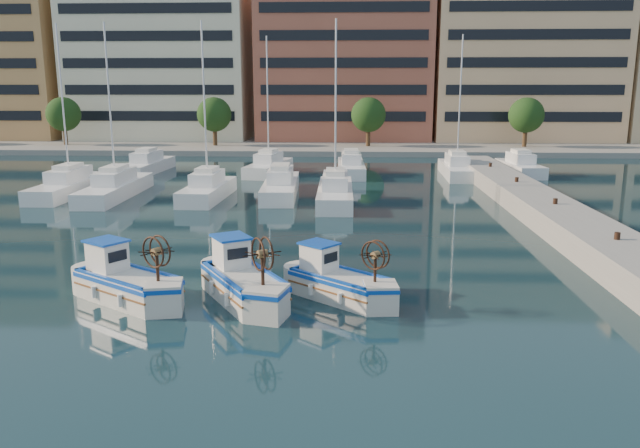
# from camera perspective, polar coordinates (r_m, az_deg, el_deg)

# --- Properties ---
(ground) EXTENTS (300.00, 300.00, 0.00)m
(ground) POSITION_cam_1_polar(r_m,az_deg,el_deg) (21.11, -2.54, -8.10)
(ground) COLOR #18343E
(ground) RESTS_ON ground
(quay) EXTENTS (3.00, 60.00, 1.20)m
(quay) POSITION_cam_1_polar(r_m,az_deg,el_deg) (30.60, 23.99, -1.49)
(quay) COLOR gray
(quay) RESTS_ON ground
(waterfront) EXTENTS (180.00, 40.00, 25.60)m
(waterfront) POSITION_cam_1_polar(r_m,az_deg,el_deg) (85.12, 7.95, 14.84)
(waterfront) COLOR gray
(waterfront) RESTS_ON ground
(yacht_marina) EXTENTS (36.65, 22.92, 11.50)m
(yacht_marina) POSITION_cam_1_polar(r_m,az_deg,el_deg) (47.93, -4.17, 4.18)
(yacht_marina) COLOR white
(yacht_marina) RESTS_ON ground
(fishing_boat_a) EXTENTS (4.27, 3.65, 2.62)m
(fishing_boat_a) POSITION_cam_1_polar(r_m,az_deg,el_deg) (23.05, -17.35, -4.99)
(fishing_boat_a) COLOR silver
(fishing_boat_a) RESTS_ON ground
(fishing_boat_b) EXTENTS (3.64, 4.43, 2.70)m
(fishing_boat_b) POSITION_cam_1_polar(r_m,az_deg,el_deg) (22.21, -7.12, -5.10)
(fishing_boat_b) COLOR silver
(fishing_boat_b) RESTS_ON ground
(fishing_boat_c) EXTENTS (3.84, 3.58, 2.42)m
(fishing_boat_c) POSITION_cam_1_polar(r_m,az_deg,el_deg) (22.24, 1.63, -5.19)
(fishing_boat_c) COLOR silver
(fishing_boat_c) RESTS_ON ground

